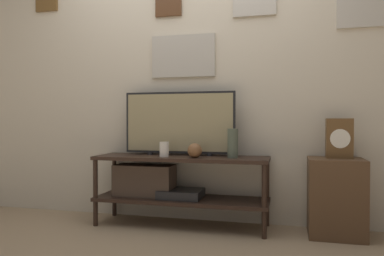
{
  "coord_description": "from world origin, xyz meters",
  "views": [
    {
      "loc": [
        0.88,
        -2.8,
        0.9
      ],
      "look_at": [
        0.1,
        0.25,
        0.84
      ],
      "focal_mm": 35.0,
      "sensor_mm": 36.0,
      "label": 1
    }
  ],
  "objects_px": {
    "television": "(179,123)",
    "vase_tall_ceramic": "(233,143)",
    "mantel_clock": "(339,138)",
    "vase_round_glass": "(195,151)",
    "candle_jar": "(164,149)"
  },
  "relations": [
    {
      "from": "vase_tall_ceramic",
      "to": "mantel_clock",
      "type": "relative_size",
      "value": 0.77
    },
    {
      "from": "mantel_clock",
      "to": "candle_jar",
      "type": "bearing_deg",
      "value": -175.11
    },
    {
      "from": "vase_tall_ceramic",
      "to": "mantel_clock",
      "type": "height_order",
      "value": "mantel_clock"
    },
    {
      "from": "vase_round_glass",
      "to": "mantel_clock",
      "type": "distance_m",
      "value": 1.14
    },
    {
      "from": "vase_round_glass",
      "to": "vase_tall_ceramic",
      "type": "xyz_separation_m",
      "value": [
        0.3,
        0.07,
        0.06
      ]
    },
    {
      "from": "television",
      "to": "vase_tall_ceramic",
      "type": "xyz_separation_m",
      "value": [
        0.49,
        -0.12,
        -0.17
      ]
    },
    {
      "from": "television",
      "to": "mantel_clock",
      "type": "xyz_separation_m",
      "value": [
        1.31,
        -0.04,
        -0.12
      ]
    },
    {
      "from": "vase_round_glass",
      "to": "vase_tall_ceramic",
      "type": "relative_size",
      "value": 0.5
    },
    {
      "from": "television",
      "to": "mantel_clock",
      "type": "bearing_deg",
      "value": -1.7
    },
    {
      "from": "television",
      "to": "candle_jar",
      "type": "height_order",
      "value": "television"
    },
    {
      "from": "television",
      "to": "vase_tall_ceramic",
      "type": "height_order",
      "value": "television"
    },
    {
      "from": "vase_tall_ceramic",
      "to": "candle_jar",
      "type": "bearing_deg",
      "value": -176.57
    },
    {
      "from": "television",
      "to": "vase_tall_ceramic",
      "type": "distance_m",
      "value": 0.53
    },
    {
      "from": "vase_tall_ceramic",
      "to": "vase_round_glass",
      "type": "bearing_deg",
      "value": -167.79
    },
    {
      "from": "candle_jar",
      "to": "mantel_clock",
      "type": "relative_size",
      "value": 0.4
    }
  ]
}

